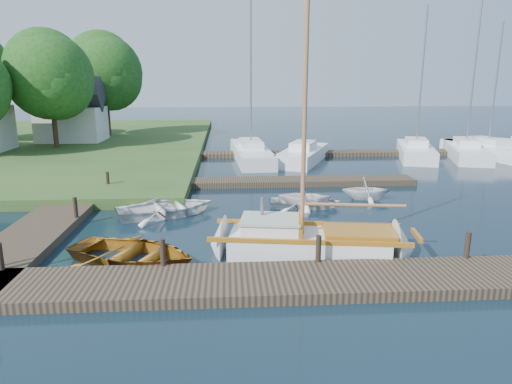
{
  "coord_description": "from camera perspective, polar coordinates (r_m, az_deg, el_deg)",
  "views": [
    {
      "loc": [
        -1.14,
        -17.38,
        5.48
      ],
      "look_at": [
        0.0,
        0.0,
        1.2
      ],
      "focal_mm": 32.0,
      "sensor_mm": 36.0,
      "label": 1
    }
  ],
  "objects": [
    {
      "name": "left_dock",
      "position": [
        21.23,
        -22.48,
        -1.8
      ],
      "size": [
        2.2,
        18.0,
        0.3
      ],
      "primitive_type": "cube",
      "color": "black",
      "rests_on": "ground"
    },
    {
      "name": "mooring_post_2",
      "position": [
        13.53,
        7.81,
        -7.02
      ],
      "size": [
        0.16,
        0.16,
        0.8
      ],
      "primitive_type": "cylinder",
      "color": "black",
      "rests_on": "near_dock"
    },
    {
      "name": "sailboat",
      "position": [
        14.9,
        7.12,
        -6.46
      ],
      "size": [
        7.36,
        3.02,
        9.83
      ],
      "rotation": [
        0.0,
        0.0,
        -0.15
      ],
      "color": "white",
      "rests_on": "ground"
    },
    {
      "name": "marina_boat_6",
      "position": [
        37.48,
        27.0,
        4.77
      ],
      "size": [
        3.89,
        8.11,
        9.41
      ],
      "rotation": [
        0.0,
        0.0,
        1.8
      ],
      "color": "white",
      "rests_on": "ground"
    },
    {
      "name": "mooring_post_1",
      "position": [
        13.4,
        -11.57,
        -7.39
      ],
      "size": [
        0.16,
        0.16,
        0.8
      ],
      "primitive_type": "cylinder",
      "color": "black",
      "rests_on": "near_dock"
    },
    {
      "name": "house_c",
      "position": [
        41.52,
        -22.07,
        8.82
      ],
      "size": [
        5.25,
        4.0,
        5.28
      ],
      "color": "silver",
      "rests_on": "shore"
    },
    {
      "name": "marina_boat_1",
      "position": [
        32.27,
        -0.63,
        5.04
      ],
      "size": [
        2.8,
        9.62,
        10.75
      ],
      "rotation": [
        0.0,
        0.0,
        1.63
      ],
      "color": "white",
      "rests_on": "ground"
    },
    {
      "name": "tree_7",
      "position": [
        44.77,
        -18.37,
        14.06
      ],
      "size": [
        6.83,
        6.83,
        9.38
      ],
      "color": "#332114",
      "rests_on": "shore"
    },
    {
      "name": "tree_3",
      "position": [
        37.69,
        -24.39,
        13.12
      ],
      "size": [
        6.41,
        6.38,
        8.74
      ],
      "color": "#332114",
      "rests_on": "shore"
    },
    {
      "name": "tender_b",
      "position": [
        20.22,
        6.15,
        -0.2
      ],
      "size": [
        2.67,
        2.42,
        1.23
      ],
      "primitive_type": "imported",
      "rotation": [
        0.0,
        0.0,
        1.37
      ],
      "color": "white",
      "rests_on": "ground"
    },
    {
      "name": "dinghy",
      "position": [
        14.61,
        -15.2,
        -6.94
      ],
      "size": [
        4.93,
        4.3,
        0.85
      ],
      "primitive_type": "imported",
      "rotation": [
        0.0,
        0.0,
        1.17
      ],
      "color": "#99530E",
      "rests_on": "ground"
    },
    {
      "name": "mooring_post_3",
      "position": [
        15.07,
        24.93,
        -6.03
      ],
      "size": [
        0.16,
        0.16,
        0.8
      ],
      "primitive_type": "cylinder",
      "color": "black",
      "rests_on": "near_dock"
    },
    {
      "name": "pontoon",
      "position": [
        35.59,
        14.58,
        4.75
      ],
      "size": [
        30.0,
        1.6,
        0.3
      ],
      "primitive_type": "cube",
      "color": "black",
      "rests_on": "ground"
    },
    {
      "name": "marina_boat_5",
      "position": [
        36.37,
        24.73,
        4.79
      ],
      "size": [
        4.53,
        8.23,
        10.84
      ],
      "rotation": [
        0.0,
        0.0,
        1.26
      ],
      "color": "white",
      "rests_on": "ground"
    },
    {
      "name": "mooring_post_5",
      "position": [
        23.62,
        -18.04,
        1.45
      ],
      "size": [
        0.16,
        0.16,
        0.8
      ],
      "primitive_type": "cylinder",
      "color": "black",
      "rests_on": "left_dock"
    },
    {
      "name": "ground",
      "position": [
        18.26,
        0.0,
        -3.66
      ],
      "size": [
        160.0,
        160.0,
        0.0
      ],
      "primitive_type": "plane",
      "color": "black",
      "rests_on": "ground"
    },
    {
      "name": "mooring_post_0",
      "position": [
        14.71,
        -29.34,
        -7.01
      ],
      "size": [
        0.16,
        0.16,
        0.8
      ],
      "primitive_type": "cylinder",
      "color": "black",
      "rests_on": "near_dock"
    },
    {
      "name": "tender_c",
      "position": [
        20.26,
        6.15,
        -1.02
      ],
      "size": [
        3.37,
        2.59,
        0.65
      ],
      "primitive_type": "imported",
      "rotation": [
        0.0,
        0.0,
        1.45
      ],
      "color": "white",
      "rests_on": "ground"
    },
    {
      "name": "mooring_post_4",
      "position": [
        18.95,
        -21.64,
        -1.8
      ],
      "size": [
        0.16,
        0.16,
        0.8
      ],
      "primitive_type": "cylinder",
      "color": "black",
      "rests_on": "left_dock"
    },
    {
      "name": "tender_a",
      "position": [
        19.31,
        -11.21,
        -1.67
      ],
      "size": [
        4.76,
        4.1,
        0.83
      ],
      "primitive_type": "imported",
      "rotation": [
        0.0,
        0.0,
        1.93
      ],
      "color": "white",
      "rests_on": "ground"
    },
    {
      "name": "marina_boat_2",
      "position": [
        31.54,
        5.9,
        4.82
      ],
      "size": [
        4.78,
        7.41,
        12.37
      ],
      "rotation": [
        0.0,
        0.0,
        1.17
      ],
      "color": "white",
      "rests_on": "ground"
    },
    {
      "name": "far_dock",
      "position": [
        24.67,
        3.65,
        1.3
      ],
      "size": [
        14.0,
        1.6,
        0.3
      ],
      "primitive_type": "cube",
      "color": "black",
      "rests_on": "ground"
    },
    {
      "name": "marina_boat_4",
      "position": [
        35.03,
        19.33,
        4.98
      ],
      "size": [
        4.29,
        7.73,
        10.43
      ],
      "rotation": [
        0.0,
        0.0,
        1.27
      ],
      "color": "white",
      "rests_on": "ground"
    },
    {
      "name": "tender_d",
      "position": [
        22.01,
        13.6,
        0.56
      ],
      "size": [
        2.42,
        2.15,
        1.16
      ],
      "primitive_type": "imported",
      "rotation": [
        0.0,
        0.0,
        1.45
      ],
      "color": "white",
      "rests_on": "ground"
    },
    {
      "name": "near_dock",
      "position": [
        12.62,
        1.83,
        -11.19
      ],
      "size": [
        18.0,
        2.2,
        0.3
      ],
      "primitive_type": "cube",
      "color": "black",
      "rests_on": "ground"
    }
  ]
}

